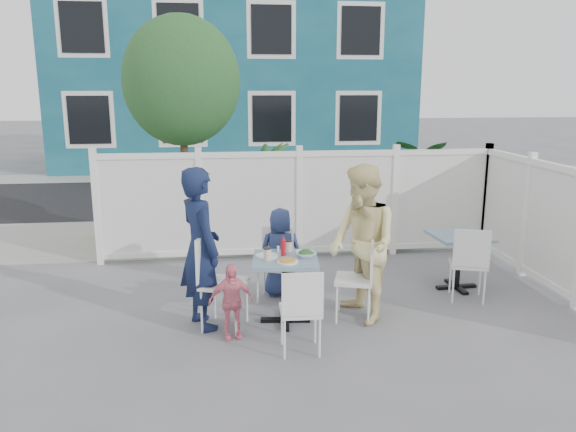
{
  "coord_description": "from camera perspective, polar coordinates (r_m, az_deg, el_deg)",
  "views": [
    {
      "loc": [
        -1.04,
        -5.64,
        2.5
      ],
      "look_at": [
        -0.3,
        0.44,
        1.09
      ],
      "focal_mm": 35.0,
      "sensor_mm": 36.0,
      "label": 1
    }
  ],
  "objects": [
    {
      "name": "plate_main",
      "position": [
        5.84,
        -0.05,
        -4.67
      ],
      "size": [
        0.22,
        0.22,
        0.01
      ],
      "primitive_type": "cylinder",
      "color": "white",
      "rests_on": "main_table"
    },
    {
      "name": "boy",
      "position": [
        6.85,
        -0.76,
        -3.67
      ],
      "size": [
        0.55,
        0.37,
        1.09
      ],
      "primitive_type": "imported",
      "rotation": [
        0.0,
        0.0,
        3.19
      ],
      "color": "navy",
      "rests_on": "ground"
    },
    {
      "name": "street",
      "position": [
        13.42,
        -2.34,
        2.2
      ],
      "size": [
        24.0,
        5.0,
        0.01
      ],
      "primitive_type": "cube",
      "color": "black",
      "rests_on": "ground"
    },
    {
      "name": "man",
      "position": [
        5.94,
        -8.89,
        -3.27
      ],
      "size": [
        0.63,
        0.74,
        1.72
      ],
      "primitive_type": "imported",
      "rotation": [
        0.0,
        0.0,
        1.99
      ],
      "color": "#131D3E",
      "rests_on": "ground"
    },
    {
      "name": "potted_shrub_b",
      "position": [
        9.24,
        10.97,
        2.49
      ],
      "size": [
        1.71,
        1.53,
        1.73
      ],
      "primitive_type": "imported",
      "rotation": [
        0.0,
        0.0,
        6.15
      ],
      "color": "#1D4628",
      "rests_on": "ground"
    },
    {
      "name": "utility_cabinet",
      "position": [
        9.97,
        -16.28,
        1.4
      ],
      "size": [
        0.67,
        0.5,
        1.2
      ],
      "primitive_type": "cube",
      "rotation": [
        0.0,
        0.0,
        0.06
      ],
      "color": "yellow",
      "rests_on": "ground"
    },
    {
      "name": "ketchup_bottle",
      "position": [
        6.05,
        -0.48,
        -3.26
      ],
      "size": [
        0.05,
        0.05,
        0.17
      ],
      "primitive_type": "cylinder",
      "color": "#B00E1A",
      "rests_on": "main_table"
    },
    {
      "name": "chair_spare",
      "position": [
        6.96,
        17.97,
        -4.18
      ],
      "size": [
        0.51,
        0.5,
        0.91
      ],
      "rotation": [
        0.0,
        0.0,
        -0.3
      ],
      "color": "white",
      "rests_on": "ground"
    },
    {
      "name": "fence_right",
      "position": [
        7.63,
        25.3,
        -1.33
      ],
      "size": [
        0.08,
        3.66,
        1.6
      ],
      "rotation": [
        0.0,
        0.0,
        1.57
      ],
      "color": "white",
      "rests_on": "ground"
    },
    {
      "name": "coffee_cup_b",
      "position": [
        6.2,
        0.08,
        -3.12
      ],
      "size": [
        0.08,
        0.08,
        0.12
      ],
      "primitive_type": "cylinder",
      "color": "beige",
      "rests_on": "main_table"
    },
    {
      "name": "woman",
      "position": [
        6.09,
        7.55,
        -2.85
      ],
      "size": [
        0.85,
        0.98,
        1.72
      ],
      "primitive_type": "imported",
      "rotation": [
        0.0,
        0.0,
        -1.3
      ],
      "color": "#EED050",
      "rests_on": "ground"
    },
    {
      "name": "near_sidewalk",
      "position": [
        9.82,
        -0.6,
        -1.78
      ],
      "size": [
        24.0,
        2.6,
        0.01
      ],
      "primitive_type": "cube",
      "color": "gray",
      "rests_on": "ground"
    },
    {
      "name": "chair_left",
      "position": [
        5.97,
        -7.32,
        -5.89
      ],
      "size": [
        0.57,
        0.58,
        1.01
      ],
      "rotation": [
        0.0,
        0.0,
        -1.91
      ],
      "color": "white",
      "rests_on": "ground"
    },
    {
      "name": "main_table",
      "position": [
        6.04,
        -0.27,
        -5.76
      ],
      "size": [
        0.76,
        0.76,
        0.73
      ],
      "rotation": [
        0.0,
        0.0,
        -0.11
      ],
      "color": "slate",
      "rests_on": "ground"
    },
    {
      "name": "spare_table",
      "position": [
        7.37,
        16.97,
        -3.02
      ],
      "size": [
        0.7,
        0.7,
        0.71
      ],
      "rotation": [
        0.0,
        0.0,
        0.06
      ],
      "color": "slate",
      "rests_on": "ground"
    },
    {
      "name": "pepper_shaker",
      "position": [
        6.25,
        -1.0,
        -3.22
      ],
      "size": [
        0.03,
        0.03,
        0.07
      ],
      "primitive_type": "cylinder",
      "color": "black",
      "rests_on": "main_table"
    },
    {
      "name": "far_sidewalk",
      "position": [
        16.47,
        -3.21,
        4.21
      ],
      "size": [
        24.0,
        1.6,
        0.01
      ],
      "primitive_type": "cube",
      "color": "gray",
      "rests_on": "ground"
    },
    {
      "name": "potted_shrub_a",
      "position": [
        8.93,
        -2.26,
        2.1
      ],
      "size": [
        1.28,
        1.28,
        1.65
      ],
      "primitive_type": "imported",
      "rotation": [
        0.0,
        0.0,
        5.32
      ],
      "color": "#1D4628",
      "rests_on": "ground"
    },
    {
      "name": "salt_shaker",
      "position": [
        6.21,
        -1.0,
        -3.34
      ],
      "size": [
        0.03,
        0.03,
        0.06
      ],
      "primitive_type": "cylinder",
      "color": "white",
      "rests_on": "main_table"
    },
    {
      "name": "chair_near",
      "position": [
        5.35,
        1.37,
        -9.09
      ],
      "size": [
        0.4,
        0.39,
        0.85
      ],
      "rotation": [
        0.0,
        0.0,
        -0.03
      ],
      "color": "white",
      "rests_on": "ground"
    },
    {
      "name": "plate_side",
      "position": [
        6.04,
        -2.17,
        -4.06
      ],
      "size": [
        0.24,
        0.24,
        0.02
      ],
      "primitive_type": "cylinder",
      "color": "white",
      "rests_on": "main_table"
    },
    {
      "name": "fence_back",
      "position": [
        8.3,
        1.14,
        1.0
      ],
      "size": [
        5.86,
        0.08,
        1.6
      ],
      "color": "white",
      "rests_on": "ground"
    },
    {
      "name": "toddler",
      "position": [
        5.76,
        -5.8,
        -8.6
      ],
      "size": [
        0.48,
        0.25,
        0.79
      ],
      "primitive_type": "imported",
      "rotation": [
        0.0,
        0.0,
        0.13
      ],
      "color": "pink",
      "rests_on": "ground"
    },
    {
      "name": "chair_right",
      "position": [
        6.18,
        7.48,
        -5.67
      ],
      "size": [
        0.51,
        0.52,
        0.93
      ],
      "rotation": [
        0.0,
        0.0,
        1.28
      ],
      "color": "white",
      "rests_on": "ground"
    },
    {
      "name": "chair_back",
      "position": [
        6.76,
        -1.25,
        -4.3
      ],
      "size": [
        0.49,
        0.48,
        0.86
      ],
      "rotation": [
        0.0,
        0.0,
        2.8
      ],
      "color": "white",
      "rests_on": "ground"
    },
    {
      "name": "coffee_cup_a",
      "position": [
        5.91,
        -2.1,
        -3.92
      ],
      "size": [
        0.08,
        0.08,
        0.12
      ],
      "primitive_type": "cylinder",
      "color": "beige",
      "rests_on": "main_table"
    },
    {
      "name": "ground",
      "position": [
        6.26,
        3.3,
        -10.64
      ],
      "size": [
        80.0,
        80.0,
        0.0
      ],
      "primitive_type": "plane",
      "color": "slate"
    },
    {
      "name": "salad_bowl",
      "position": [
        6.03,
        1.83,
        -3.92
      ],
      "size": [
        0.21,
        0.21,
        0.05
      ],
      "primitive_type": "imported",
      "color": "white",
      "rests_on": "main_table"
    },
    {
      "name": "tree",
      "position": [
        8.96,
        -10.78,
        13.3
      ],
      "size": [
        1.8,
        1.62,
        3.59
      ],
      "color": "#382316",
      "rests_on": "ground"
    },
    {
      "name": "building",
      "position": [
        19.65,
        -5.5,
        14.35
      ],
      "size": [
        11.0,
        6.0,
        6.0
      ],
      "color": "#144F66",
      "rests_on": "ground"
    }
  ]
}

